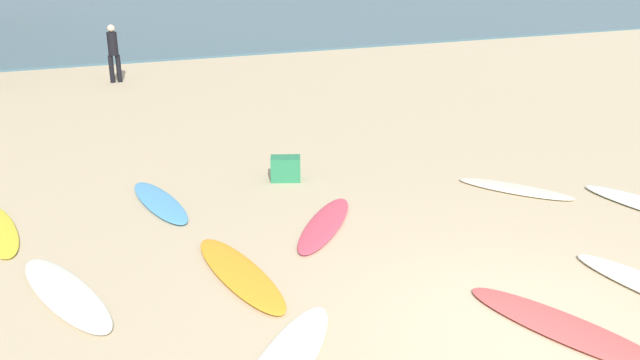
% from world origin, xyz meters
% --- Properties ---
extents(ground_plane, '(120.00, 120.00, 0.00)m').
position_xyz_m(ground_plane, '(0.00, 0.00, 0.00)').
color(ground_plane, '#C6B28E').
extents(ocean_water, '(120.00, 40.00, 0.08)m').
position_xyz_m(ocean_water, '(0.00, 38.39, 0.04)').
color(ocean_water, '#426675').
rests_on(ocean_water, ground_plane).
extents(surfboard_0, '(1.70, 1.94, 0.07)m').
position_xyz_m(surfboard_0, '(-0.84, 3.55, 0.04)').
color(surfboard_0, '#DD485F').
rests_on(surfboard_0, ground_plane).
extents(surfboard_1, '(1.21, 2.33, 0.08)m').
position_xyz_m(surfboard_1, '(-4.42, 2.88, 0.04)').
color(surfboard_1, silver).
rests_on(surfboard_1, ground_plane).
extents(surfboard_2, '(0.80, 2.13, 0.08)m').
position_xyz_m(surfboard_2, '(-2.88, 5.34, 0.04)').
color(surfboard_2, '#50A1E0').
rests_on(surfboard_2, ground_plane).
extents(surfboard_3, '(1.52, 1.83, 0.07)m').
position_xyz_m(surfboard_3, '(2.65, 3.66, 0.03)').
color(surfboard_3, silver).
rests_on(surfboard_3, ground_plane).
extents(surfboard_7, '(0.82, 2.33, 0.08)m').
position_xyz_m(surfboard_7, '(-2.41, 2.57, 0.04)').
color(surfboard_7, orange).
rests_on(surfboard_7, ground_plane).
extents(surfboard_8, '(1.37, 2.40, 0.07)m').
position_xyz_m(surfboard_8, '(0.44, 0.03, 0.03)').
color(surfboard_8, '#D55250').
rests_on(surfboard_8, ground_plane).
extents(beachgoer_near, '(0.34, 0.28, 1.65)m').
position_xyz_m(beachgoer_near, '(-2.32, 15.39, 0.91)').
color(beachgoer_near, black).
rests_on(beachgoer_near, ground_plane).
extents(beach_cooler, '(0.59, 0.48, 0.42)m').
position_xyz_m(beach_cooler, '(-0.68, 5.62, 0.21)').
color(beach_cooler, '#287F51').
rests_on(beach_cooler, ground_plane).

